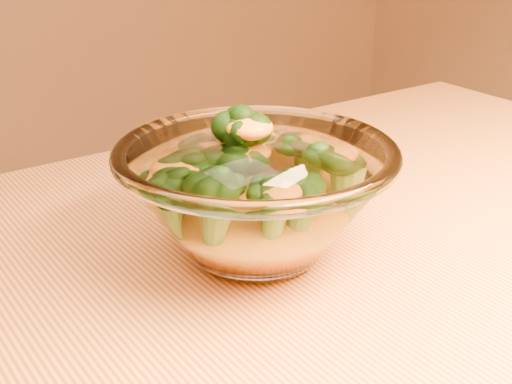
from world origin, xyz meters
TOP-DOWN VIEW (x-y plane):
  - glass_bowl at (0.06, 0.11)m, footprint 0.22×0.22m
  - cheese_sauce at (0.06, 0.11)m, footprint 0.13×0.13m
  - broccoli_heap at (0.06, 0.11)m, footprint 0.16×0.13m

SIDE VIEW (x-z plane):
  - cheese_sauce at x=0.06m, z-range 0.76..0.80m
  - glass_bowl at x=0.06m, z-range 0.75..0.85m
  - broccoli_heap at x=0.06m, z-range 0.77..0.86m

